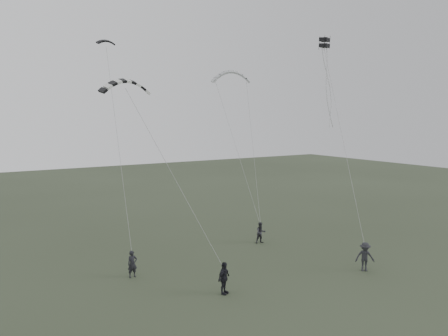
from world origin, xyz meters
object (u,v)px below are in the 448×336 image
flyer_right (261,233)px  kite_dark_small (106,41)px  kite_box (324,43)px  kite_pale_large (231,72)px  flyer_left (132,264)px  flyer_center (224,278)px  flyer_far (365,257)px  kite_striped (125,81)px

flyer_right → kite_dark_small: size_ratio=1.27×
kite_dark_small → kite_box: 16.43m
kite_pale_large → flyer_left: bearing=-118.6°
flyer_center → flyer_far: bearing=-37.2°
flyer_far → kite_box: 15.90m
flyer_far → kite_dark_small: bearing=167.3°
flyer_right → kite_pale_large: (1.91, 7.53, 13.71)m
flyer_right → flyer_far: bearing=-67.0°
kite_pale_large → kite_striped: kite_pale_large is taller
flyer_left → kite_striped: bearing=-124.8°
flyer_center → flyer_far: flyer_far is taller
flyer_right → flyer_center: size_ratio=0.90×
flyer_center → kite_pale_large: 22.43m
flyer_right → kite_striped: (-11.99, -2.38, 11.59)m
flyer_right → kite_box: 15.71m
flyer_far → kite_pale_large: (-0.12, 16.48, 13.59)m
flyer_left → kite_striped: 11.59m
flyer_right → kite_box: bearing=-37.0°
flyer_right → flyer_left: bearing=-160.8°
flyer_right → kite_striped: kite_striped is taller
flyer_right → kite_box: size_ratio=2.43×
flyer_right → kite_dark_small: bearing=164.6°
kite_dark_small → kite_box: size_ratio=1.92×
flyer_far → kite_striped: 19.27m
flyer_right → flyer_far: 9.18m
flyer_left → kite_box: (14.85, -1.62, 14.98)m
flyer_center → kite_striped: kite_striped is taller
flyer_left → kite_box: kite_box is taller
flyer_far → kite_pale_large: bearing=125.5°
flyer_far → kite_dark_small: size_ratio=1.43×
flyer_left → flyer_center: size_ratio=0.91×
flyer_center → kite_pale_large: bearing=28.5°
kite_pale_large → kite_dark_small: bearing=-142.8°
flyer_left → kite_pale_large: 21.43m
kite_dark_small → flyer_center: bearing=-79.0°
flyer_far → kite_striped: size_ratio=0.65×
kite_striped → kite_pale_large: bearing=37.1°
kite_dark_small → flyer_left: bearing=-98.4°
kite_pale_large → kite_striped: size_ratio=1.23×
flyer_right → kite_pale_large: kite_pale_large is taller
flyer_left → flyer_center: bearing=-58.4°
flyer_left → kite_dark_small: 16.68m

